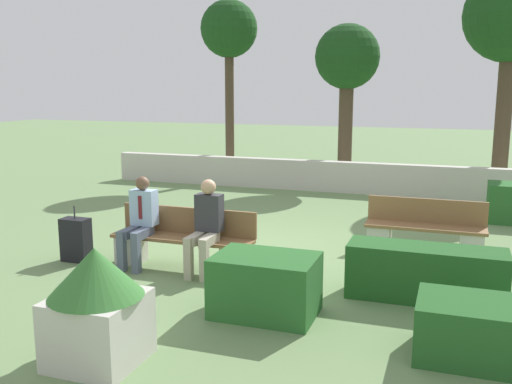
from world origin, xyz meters
The scene contains 13 objects.
ground_plane centered at (0.00, 0.00, 0.00)m, with size 60.00×60.00×0.00m, color #6B8956.
perimeter_wall centered at (0.00, 5.79, 0.39)m, with size 12.39×0.30×0.79m.
bench_front centered at (-0.84, -1.13, 0.35)m, with size 2.19×0.48×0.88m.
bench_left_side centered at (2.54, 0.78, 0.34)m, with size 1.88×0.48×0.88m.
person_seated_man centered at (-1.47, -1.27, 0.75)m, with size 0.38×0.64×1.35m.
person_seated_woman centered at (-0.39, -1.27, 0.76)m, with size 0.38×0.64×1.37m.
hedge_block_near_right centered at (2.66, -1.32, 0.35)m, with size 1.95×0.60×0.69m.
hedge_block_mid_right centered at (0.89, -2.43, 0.36)m, with size 1.20×0.84×0.72m.
planter_corner_left centered at (-0.27, -4.11, 0.62)m, with size 0.93×0.93×1.17m.
suitcase centered at (-2.55, -1.40, 0.34)m, with size 0.44×0.25×0.88m.
tree_leftmost centered at (-3.25, 6.77, 4.13)m, with size 1.60×1.60×5.07m.
tree_center_left centered at (0.03, 7.17, 3.32)m, with size 1.75×1.75×4.34m.
tree_center_right centered at (4.03, 7.25, 4.29)m, with size 2.31×2.31×5.56m.
Camera 1 is at (2.91, -8.54, 2.68)m, focal length 40.00 mm.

